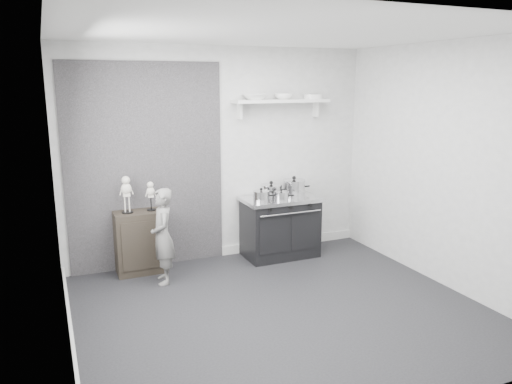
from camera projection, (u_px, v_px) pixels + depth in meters
ground at (280, 310)px, 5.05m from camera, size 4.00×4.00×0.00m
room_shell at (267, 148)px, 4.79m from camera, size 4.02×3.62×2.71m
wall_shelf at (281, 102)px, 6.42m from camera, size 1.30×0.26×0.24m
stove at (280, 226)px, 6.56m from camera, size 0.99×0.62×0.80m
side_cabinet at (140, 242)px, 5.99m from camera, size 0.58×0.34×0.76m
child at (163, 236)px, 5.65m from camera, size 0.31×0.43×1.10m
pot_front_left at (261, 196)px, 6.25m from camera, size 0.30×0.21×0.17m
pot_back_left at (271, 190)px, 6.54m from camera, size 0.37×0.28×0.20m
pot_back_right at (294, 187)px, 6.64m from camera, size 0.39×0.30×0.25m
pot_front_center at (281, 196)px, 6.30m from camera, size 0.27×0.18×0.15m
skeleton_full at (126, 192)px, 5.80m from camera, size 0.14×0.09×0.51m
skeleton_torso at (151, 194)px, 5.92m from camera, size 0.11×0.07×0.40m
bowl_large at (255, 97)px, 6.26m from camera, size 0.30×0.30×0.07m
bowl_small at (284, 96)px, 6.41m from camera, size 0.23×0.23×0.07m
plate_stack at (313, 97)px, 6.58m from camera, size 0.25×0.25×0.06m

